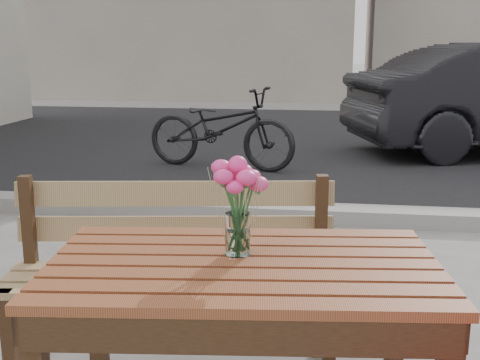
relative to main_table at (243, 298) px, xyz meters
name	(u,v)px	position (x,y,z in m)	size (l,w,h in m)	color
street	(286,165)	(-0.19, 4.93, -0.57)	(30.00, 8.12, 0.12)	black
main_table	(243,298)	(0.00, 0.00, 0.00)	(1.24, 0.80, 0.72)	brown
main_bench	(174,253)	(-0.38, 0.62, -0.09)	(1.40, 0.60, 0.84)	olive
main_vase	(238,194)	(-0.03, 0.06, 0.31)	(0.17, 0.17, 0.31)	white
bicycle	(221,128)	(-0.91, 4.78, -0.15)	(0.60, 1.72, 0.90)	black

